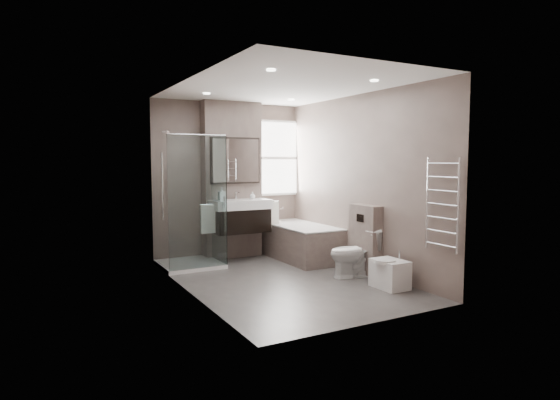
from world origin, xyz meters
TOP-DOWN VIEW (x-y plane):
  - room at (0.00, 0.00)m, footprint 2.70×3.90m
  - vanity_pier at (0.00, 1.77)m, footprint 1.00×0.25m
  - vanity at (0.00, 1.43)m, footprint 0.95×0.47m
  - mirror_cabinet at (0.00, 1.61)m, footprint 0.86×0.08m
  - towel_left at (-0.56, 1.40)m, footprint 0.24×0.06m
  - towel_right at (0.56, 1.40)m, footprint 0.24×0.06m
  - shower_enclosure at (-0.75, 1.35)m, footprint 0.90×0.90m
  - bathtub at (0.92, 1.10)m, footprint 0.75×1.60m
  - window at (0.90, 1.88)m, footprint 0.98×0.06m
  - toilet at (0.97, -0.30)m, footprint 0.74×0.51m
  - cistern_box at (1.21, -0.25)m, footprint 0.19×0.55m
  - bidet at (1.01, -0.99)m, footprint 0.40×0.46m
  - towel_radiator at (1.25, -1.60)m, footprint 0.03×0.49m
  - soap_bottle_a at (-0.30, 1.45)m, footprint 0.09×0.10m
  - soap_bottle_b at (0.24, 1.48)m, footprint 0.09×0.09m

SIDE VIEW (x-z plane):
  - bidet at x=1.01m, z-range -0.05..0.43m
  - bathtub at x=0.92m, z-range 0.03..0.60m
  - toilet at x=0.97m, z-range 0.00..0.69m
  - shower_enclosure at x=-0.75m, z-range -0.51..1.49m
  - cistern_box at x=1.21m, z-range 0.00..1.00m
  - towel_left at x=-0.56m, z-range 0.50..0.94m
  - towel_right at x=0.56m, z-range 0.50..0.94m
  - vanity at x=0.00m, z-range 0.41..1.07m
  - soap_bottle_b at x=0.24m, z-range 1.00..1.12m
  - soap_bottle_a at x=-0.30m, z-range 1.00..1.21m
  - towel_radiator at x=1.25m, z-range 0.57..1.67m
  - room at x=0.00m, z-range -0.05..2.65m
  - vanity_pier at x=0.00m, z-range 0.00..2.60m
  - mirror_cabinet at x=0.00m, z-range 1.25..2.01m
  - window at x=0.90m, z-range 1.01..2.34m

